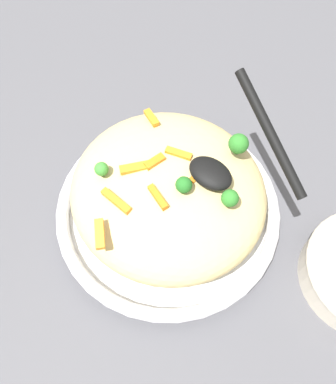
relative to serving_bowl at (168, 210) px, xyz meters
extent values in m
plane|color=#4C4C51|center=(0.00, 0.00, -0.02)|extent=(2.40, 2.40, 0.00)
cylinder|color=silver|center=(0.00, 0.00, -0.01)|extent=(0.29, 0.29, 0.02)
torus|color=silver|center=(0.00, 0.00, 0.01)|extent=(0.32, 0.32, 0.02)
torus|color=black|center=(0.00, 0.00, 0.01)|extent=(0.31, 0.31, 0.00)
ellipsoid|color=#D1BA7A|center=(0.00, 0.00, 0.06)|extent=(0.26, 0.25, 0.09)
cube|color=orange|center=(0.01, 0.11, 0.10)|extent=(0.03, 0.03, 0.01)
cube|color=orange|center=(0.03, 0.02, 0.10)|extent=(0.03, 0.04, 0.01)
cube|color=orange|center=(0.07, -0.05, 0.10)|extent=(0.03, 0.02, 0.01)
cube|color=orange|center=(-0.01, 0.03, 0.10)|extent=(0.04, 0.02, 0.01)
cube|color=orange|center=(0.01, -0.03, 0.10)|extent=(0.03, 0.02, 0.01)
cube|color=orange|center=(0.02, 0.07, 0.10)|extent=(0.04, 0.01, 0.01)
cube|color=orange|center=(0.02, 0.00, 0.11)|extent=(0.02, 0.03, 0.01)
cube|color=orange|center=(-0.03, -0.03, 0.10)|extent=(0.01, 0.04, 0.01)
cylinder|color=#377928|center=(0.06, 0.05, 0.10)|extent=(0.01, 0.01, 0.01)
sphere|color=#3D8E33|center=(0.06, 0.05, 0.11)|extent=(0.02, 0.02, 0.02)
cylinder|color=#296820|center=(-0.04, -0.08, 0.10)|extent=(0.01, 0.01, 0.01)
sphere|color=#2D7A28|center=(-0.04, -0.08, 0.11)|extent=(0.03, 0.03, 0.03)
cylinder|color=#296820|center=(-0.08, -0.02, 0.10)|extent=(0.01, 0.01, 0.01)
sphere|color=#2D7A28|center=(-0.08, -0.02, 0.11)|extent=(0.02, 0.02, 0.02)
cylinder|color=#205B1C|center=(-0.03, 0.01, 0.10)|extent=(0.01, 0.01, 0.01)
sphere|color=#236B23|center=(-0.03, 0.01, 0.11)|extent=(0.02, 0.02, 0.02)
ellipsoid|color=black|center=(-0.04, -0.03, 0.11)|extent=(0.06, 0.04, 0.02)
cylinder|color=black|center=(-0.07, -0.10, 0.14)|extent=(0.15, 0.07, 0.07)
camera|label=1|loc=(-0.15, 0.18, 0.47)|focal=33.81mm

